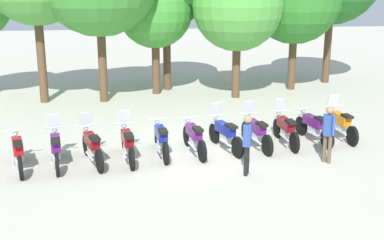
% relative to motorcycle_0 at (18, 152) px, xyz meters
% --- Properties ---
extents(ground_plane, '(80.00, 80.00, 0.00)m').
position_rel_motorcycle_0_xyz_m(ground_plane, '(5.01, 0.70, -0.50)').
color(ground_plane, '#BCB7A8').
extents(motorcycle_0, '(0.77, 2.15, 0.99)m').
position_rel_motorcycle_0_xyz_m(motorcycle_0, '(0.00, 0.00, 0.00)').
color(motorcycle_0, black).
rests_on(motorcycle_0, ground_plane).
extents(motorcycle_1, '(0.62, 2.18, 1.37)m').
position_rel_motorcycle_0_xyz_m(motorcycle_1, '(1.00, 0.15, 0.01)').
color(motorcycle_1, black).
rests_on(motorcycle_1, ground_plane).
extents(motorcycle_2, '(0.84, 2.13, 1.37)m').
position_rel_motorcycle_0_xyz_m(motorcycle_2, '(1.99, 0.23, 0.01)').
color(motorcycle_2, black).
rests_on(motorcycle_2, ground_plane).
extents(motorcycle_3, '(0.62, 2.18, 1.37)m').
position_rel_motorcycle_0_xyz_m(motorcycle_3, '(3.00, 0.34, 0.01)').
color(motorcycle_3, black).
rests_on(motorcycle_3, ground_plane).
extents(motorcycle_4, '(0.62, 2.19, 0.99)m').
position_rel_motorcycle_0_xyz_m(motorcycle_4, '(4.00, 0.65, 0.00)').
color(motorcycle_4, black).
rests_on(motorcycle_4, ground_plane).
extents(motorcycle_5, '(0.62, 2.18, 0.99)m').
position_rel_motorcycle_0_xyz_m(motorcycle_5, '(5.00, 0.70, 0.00)').
color(motorcycle_5, black).
rests_on(motorcycle_5, ground_plane).
extents(motorcycle_6, '(0.82, 2.13, 1.37)m').
position_rel_motorcycle_0_xyz_m(motorcycle_6, '(5.99, 0.89, 0.01)').
color(motorcycle_6, black).
rests_on(motorcycle_6, ground_plane).
extents(motorcycle_7, '(0.65, 2.17, 1.37)m').
position_rel_motorcycle_0_xyz_m(motorcycle_7, '(6.99, 0.97, 0.01)').
color(motorcycle_7, black).
rests_on(motorcycle_7, ground_plane).
extents(motorcycle_8, '(0.62, 2.19, 1.37)m').
position_rel_motorcycle_0_xyz_m(motorcycle_8, '(8.00, 1.15, 0.01)').
color(motorcycle_8, black).
rests_on(motorcycle_8, ground_plane).
extents(motorcycle_9, '(0.69, 2.17, 0.99)m').
position_rel_motorcycle_0_xyz_m(motorcycle_9, '(9.00, 1.32, 0.00)').
color(motorcycle_9, black).
rests_on(motorcycle_9, ground_plane).
extents(motorcycle_10, '(0.62, 2.19, 1.37)m').
position_rel_motorcycle_0_xyz_m(motorcycle_10, '(10.00, 1.52, 0.01)').
color(motorcycle_10, black).
rests_on(motorcycle_10, ground_plane).
extents(person_0, '(0.29, 0.40, 1.66)m').
position_rel_motorcycle_0_xyz_m(person_0, '(6.16, -1.24, 0.47)').
color(person_0, black).
rests_on(person_0, ground_plane).
extents(person_1, '(0.30, 0.38, 1.67)m').
position_rel_motorcycle_0_xyz_m(person_1, '(8.67, -0.63, 0.47)').
color(person_1, brown).
rests_on(person_1, ground_plane).
extents(tree_3, '(3.38, 3.38, 5.48)m').
position_rel_motorcycle_0_xyz_m(tree_3, '(4.40, 9.15, 3.26)').
color(tree_3, brown).
rests_on(tree_3, ground_plane).
extents(tree_5, '(3.90, 3.90, 5.97)m').
position_rel_motorcycle_0_xyz_m(tree_5, '(7.87, 7.89, 3.50)').
color(tree_5, brown).
rests_on(tree_5, ground_plane).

